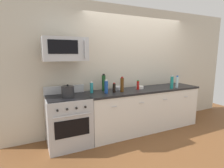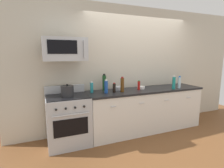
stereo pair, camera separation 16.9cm
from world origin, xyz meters
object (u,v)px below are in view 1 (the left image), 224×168
bowl_white_ceramic (140,87)px  stockpot (68,92)px  bottle_soy_sauce_dark (114,88)px  bottle_sparkling_teal (172,82)px  microwave (65,49)px  bottle_hot_sauce_red (138,85)px  bottle_wine_green (104,83)px  range_oven (68,120)px  bottle_dish_soap (92,88)px  bottle_water_clear (177,82)px  bottle_soda_blue (106,87)px  bottle_wine_amber (122,85)px  bowl_steel_prep (117,88)px

bowl_white_ceramic → stockpot: stockpot is taller
bottle_soy_sauce_dark → bottle_sparkling_teal: bearing=-7.6°
microwave → bottle_hot_sauce_red: bearing=-1.7°
bottle_hot_sauce_red → bottle_wine_green: (-0.70, 0.20, 0.07)m
range_oven → bottle_dish_soap: 0.75m
microwave → bottle_water_clear: bearing=-5.7°
bottle_soy_sauce_dark → microwave: bearing=174.4°
bottle_soda_blue → stockpot: (-0.73, -0.00, -0.03)m
bottle_soy_sauce_dark → bottle_sparkling_teal: size_ratio=0.67×
bottle_wine_amber → bottle_dish_soap: size_ratio=1.39×
bottle_dish_soap → bottle_soda_blue: bottle_soda_blue is taller
bottle_soda_blue → bowl_white_ceramic: size_ratio=1.61×
bowl_white_ceramic → range_oven: bearing=-177.3°
bottle_dish_soap → bottle_hot_sauce_red: bottle_dish_soap is taller
bottle_soy_sauce_dark → bottle_soda_blue: 0.18m
range_oven → bottle_dish_soap: size_ratio=4.87×
bottle_hot_sauce_red → bowl_steel_prep: size_ratio=1.05×
microwave → bottle_water_clear: microwave is taller
bottle_wine_amber → bottle_hot_sauce_red: 0.43m
bowl_steel_prep → bowl_white_ceramic: (0.52, -0.09, -0.01)m
bottle_soda_blue → bottle_soy_sauce_dark: bearing=2.3°
microwave → bowl_steel_prep: 1.34m
microwave → bowl_white_ceramic: microwave is taller
microwave → bottle_dish_soap: (0.49, 0.06, -0.73)m
stockpot → microwave: bearing=89.9°
bottle_sparkling_teal → bowl_steel_prep: size_ratio=1.52×
range_oven → bottle_sparkling_teal: 2.31m
range_oven → bottle_sparkling_teal: (2.23, -0.22, 0.59)m
bottle_wine_amber → bottle_wine_green: 0.39m
microwave → bottle_wine_amber: (1.07, -0.11, -0.69)m
bottle_sparkling_teal → bowl_steel_prep: bearing=161.4°
bottle_soda_blue → stockpot: size_ratio=1.16×
bottle_dish_soap → bottle_water_clear: (1.91, -0.30, 0.02)m
bottle_hot_sauce_red → bottle_sparkling_teal: bearing=-16.7°
bottle_dish_soap → microwave: bearing=-172.9°
bottle_sparkling_teal → bottle_soda_blue: 1.50m
bottle_hot_sauce_red → bowl_white_ceramic: (0.10, 0.07, -0.07)m
microwave → range_oven: bearing=-90.3°
bottle_soy_sauce_dark → bottle_soda_blue: (-0.17, -0.01, 0.03)m
bottle_water_clear → bowl_white_ceramic: bottle_water_clear is taller
bottle_soda_blue → bottle_wine_green: bearing=77.9°
bottle_water_clear → bowl_steel_prep: bearing=164.7°
bottle_dish_soap → bottle_wine_green: bottle_wine_green is taller
bottle_hot_sauce_red → bottle_soda_blue: bearing=-176.0°
bowl_steel_prep → bottle_hot_sauce_red: bearing=-21.9°
bottle_wine_amber → stockpot: bottle_wine_amber is taller
bottle_sparkling_teal → bowl_white_ceramic: (-0.64, 0.30, -0.11)m
microwave → bottle_soda_blue: 1.02m
range_oven → bottle_soda_blue: 0.93m
bottle_wine_green → bowl_white_ceramic: bottle_wine_green is taller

